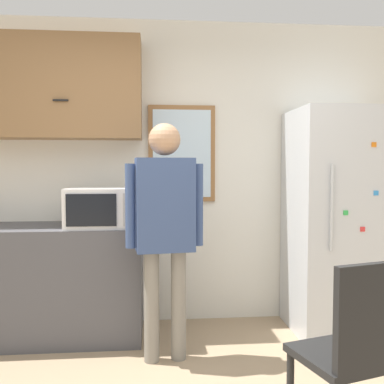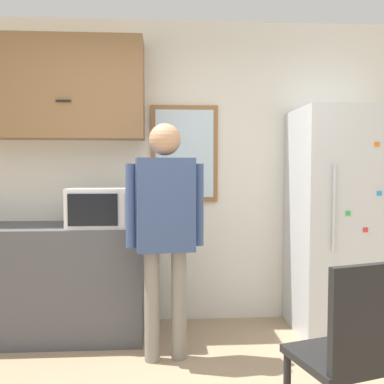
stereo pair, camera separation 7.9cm
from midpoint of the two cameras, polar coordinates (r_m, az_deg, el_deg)
name	(u,v)px [view 1 (the left image)]	position (r m, az deg, el deg)	size (l,w,h in m)	color
back_wall	(169,173)	(3.89, -3.69, 2.59)	(6.00, 0.06, 2.70)	silver
counter	(21,283)	(3.83, -22.43, -11.12)	(1.96, 0.64, 0.92)	#4C4C51
upper_cabinets	(22,87)	(3.92, -22.24, 12.80)	(1.96, 0.33, 0.85)	olive
microwave	(101,208)	(3.48, -12.69, -2.05)	(0.53, 0.40, 0.31)	white
person	(165,217)	(3.06, -4.38, -3.39)	(0.56, 0.27, 1.71)	gray
refrigerator	(337,221)	(3.83, 18.25, -3.71)	(0.77, 0.74, 1.88)	silver
chair	(352,347)	(2.33, 19.61, -18.89)	(0.51, 0.51, 0.96)	black
window	(182,154)	(3.85, -1.96, 5.13)	(0.60, 0.05, 0.86)	olive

